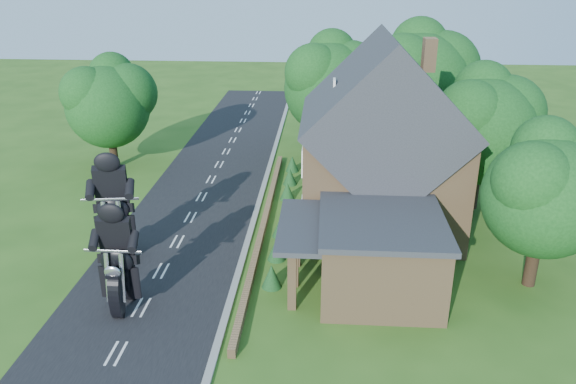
# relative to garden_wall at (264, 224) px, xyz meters

# --- Properties ---
(ground) EXTENTS (120.00, 120.00, 0.00)m
(ground) POSITION_rel_garden_wall_xyz_m (-4.30, -5.00, -0.20)
(ground) COLOR #2C5517
(ground) RESTS_ON ground
(road) EXTENTS (7.00, 80.00, 0.02)m
(road) POSITION_rel_garden_wall_xyz_m (-4.30, -5.00, -0.19)
(road) COLOR black
(road) RESTS_ON ground
(kerb) EXTENTS (0.30, 80.00, 0.12)m
(kerb) POSITION_rel_garden_wall_xyz_m (-0.65, -5.00, -0.14)
(kerb) COLOR gray
(kerb) RESTS_ON ground
(garden_wall) EXTENTS (0.30, 22.00, 0.40)m
(garden_wall) POSITION_rel_garden_wall_xyz_m (0.00, 0.00, 0.00)
(garden_wall) COLOR olive
(garden_wall) RESTS_ON ground
(house) EXTENTS (9.54, 8.64, 10.24)m
(house) POSITION_rel_garden_wall_xyz_m (6.19, 1.00, 4.14)
(house) COLOR olive
(house) RESTS_ON ground
(annex) EXTENTS (7.05, 5.94, 3.44)m
(annex) POSITION_rel_garden_wall_xyz_m (5.57, -5.80, 1.57)
(annex) COLOR olive
(annex) RESTS_ON ground
(tree_annex_side) EXTENTS (5.64, 5.20, 7.48)m
(tree_annex_side) POSITION_rel_garden_wall_xyz_m (12.83, -4.90, 4.49)
(tree_annex_side) COLOR black
(tree_annex_side) RESTS_ON ground
(tree_house_right) EXTENTS (6.51, 6.00, 8.40)m
(tree_house_right) POSITION_rel_garden_wall_xyz_m (12.35, 3.62, 4.99)
(tree_house_right) COLOR black
(tree_house_right) RESTS_ON ground
(tree_behind_house) EXTENTS (7.81, 7.20, 10.08)m
(tree_behind_house) POSITION_rel_garden_wall_xyz_m (9.88, 11.14, 6.03)
(tree_behind_house) COLOR black
(tree_behind_house) RESTS_ON ground
(tree_behind_left) EXTENTS (6.94, 6.40, 9.16)m
(tree_behind_left) POSITION_rel_garden_wall_xyz_m (3.86, 12.13, 5.53)
(tree_behind_left) COLOR black
(tree_behind_left) RESTS_ON ground
(tree_far_road) EXTENTS (6.08, 5.60, 7.84)m
(tree_far_road) POSITION_rel_garden_wall_xyz_m (-11.16, 9.11, 4.64)
(tree_far_road) COLOR black
(tree_far_road) RESTS_ON ground
(shrub_a) EXTENTS (0.90, 0.90, 1.10)m
(shrub_a) POSITION_rel_garden_wall_xyz_m (1.00, -6.00, 0.35)
(shrub_a) COLOR #113616
(shrub_a) RESTS_ON ground
(shrub_b) EXTENTS (0.90, 0.90, 1.10)m
(shrub_b) POSITION_rel_garden_wall_xyz_m (1.00, -3.50, 0.35)
(shrub_b) COLOR #113616
(shrub_b) RESTS_ON ground
(shrub_c) EXTENTS (0.90, 0.90, 1.10)m
(shrub_c) POSITION_rel_garden_wall_xyz_m (1.00, -1.00, 0.35)
(shrub_c) COLOR #113616
(shrub_c) RESTS_ON ground
(shrub_d) EXTENTS (0.90, 0.90, 1.10)m
(shrub_d) POSITION_rel_garden_wall_xyz_m (1.00, 4.00, 0.35)
(shrub_d) COLOR #113616
(shrub_d) RESTS_ON ground
(shrub_e) EXTENTS (0.90, 0.90, 1.10)m
(shrub_e) POSITION_rel_garden_wall_xyz_m (1.00, 6.50, 0.35)
(shrub_e) COLOR #113616
(shrub_e) RESTS_ON ground
(shrub_f) EXTENTS (0.90, 0.90, 1.10)m
(shrub_f) POSITION_rel_garden_wall_xyz_m (1.00, 9.00, 0.35)
(shrub_f) COLOR #113616
(shrub_f) RESTS_ON ground
(motorcycle_lead) EXTENTS (0.42, 1.57, 1.45)m
(motorcycle_lead) POSITION_rel_garden_wall_xyz_m (-4.96, -8.12, 0.53)
(motorcycle_lead) COLOR black
(motorcycle_lead) RESTS_ON ground
(motorcycle_follow) EXTENTS (0.70, 1.81, 1.64)m
(motorcycle_follow) POSITION_rel_garden_wall_xyz_m (-6.65, -3.88, 0.62)
(motorcycle_follow) COLOR black
(motorcycle_follow) RESTS_ON ground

